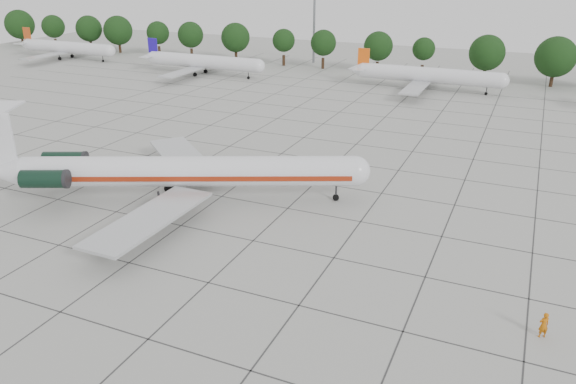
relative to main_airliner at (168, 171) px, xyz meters
name	(u,v)px	position (x,y,z in m)	size (l,w,h in m)	color
ground	(253,241)	(12.49, -4.67, -3.46)	(260.00, 260.00, 0.00)	#A8A8A1
apron_joints	(312,186)	(12.49, 10.33, -3.46)	(170.00, 170.00, 0.02)	#383838
main_airliner	(168,171)	(0.00, 0.00, 0.00)	(39.99, 30.00, 9.81)	silver
ground_crew	(544,325)	(37.47, -9.34, -2.48)	(0.72, 0.47, 1.98)	#BC5F0B
bg_airliner_a	(67,48)	(-77.76, 66.35, -0.55)	(28.24, 27.20, 7.40)	silver
bg_airliner_b	(203,62)	(-34.23, 62.15, -0.55)	(28.24, 27.20, 7.40)	silver
bg_airliner_c	(428,75)	(14.69, 66.83, -0.55)	(28.24, 27.20, 7.40)	silver
tree_line	(378,46)	(0.81, 80.33, 2.52)	(249.86, 8.44, 10.22)	#332114
floodlight_mast	(315,3)	(-17.51, 87.33, 10.82)	(1.60, 1.60, 25.45)	slate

